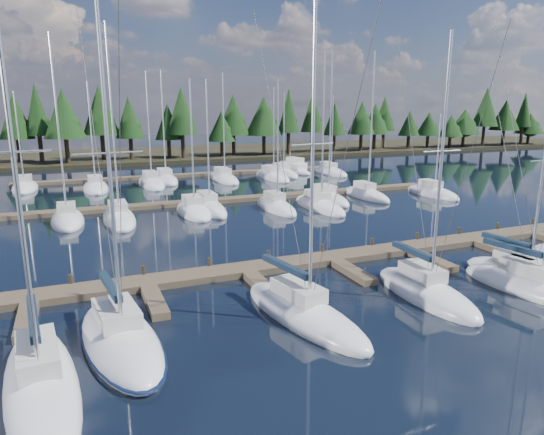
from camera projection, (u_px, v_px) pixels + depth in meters
name	position (u px, v px, depth m)	size (l,w,h in m)	color
ground	(264.00, 222.00, 43.19)	(260.00, 260.00, 0.00)	black
far_shore	(154.00, 155.00, 97.12)	(220.00, 30.00, 0.60)	black
main_dock	(334.00, 261.00, 31.77)	(44.00, 6.13, 0.90)	brown
back_docks	(207.00, 186.00, 60.77)	(50.00, 21.80, 0.40)	brown
front_sailboat_0	(41.00, 384.00, 17.60)	(3.50, 10.46, 15.93)	white
front_sailboat_1	(120.00, 339.00, 21.02)	(4.13, 9.39, 15.23)	white
front_sailboat_2	(303.00, 313.00, 23.61)	(4.25, 9.54, 15.46)	white
front_sailboat_3	(425.00, 292.00, 26.24)	(2.61, 7.95, 14.45)	white
front_sailboat_4	(522.00, 278.00, 28.46)	(3.61, 8.24, 13.14)	white
front_sailboat_5	(532.00, 287.00, 26.91)	(3.86, 8.79, 15.64)	white
back_sailboat_rows	(219.00, 191.00, 56.69)	(48.38, 32.57, 17.60)	white
motor_yacht_right	(293.00, 170.00, 73.86)	(4.47, 8.17, 3.87)	white
tree_line	(158.00, 120.00, 86.38)	(186.96, 11.61, 13.46)	black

